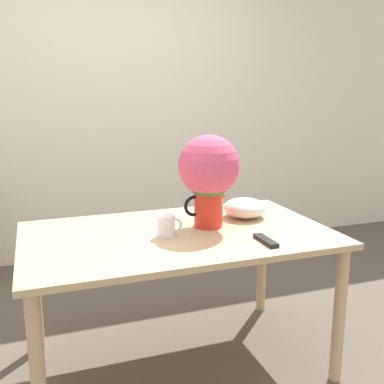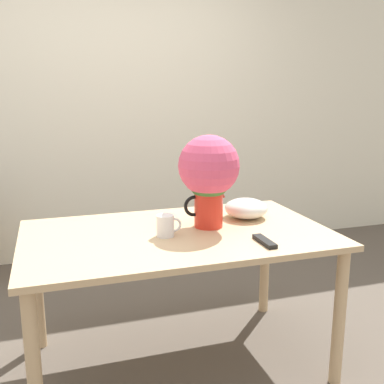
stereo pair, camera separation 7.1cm
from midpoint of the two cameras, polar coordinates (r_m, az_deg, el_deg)
ground_plane at (r=2.65m, az=-3.71°, el=-20.07°), size 12.00×12.00×0.00m
wall_back at (r=3.93m, az=-10.23°, el=10.55°), size 8.00×0.05×2.60m
table at (r=2.30m, az=-0.95°, el=-7.17°), size 1.53×0.92×0.74m
flower_vase at (r=2.30m, az=3.04°, el=2.46°), size 0.32×0.32×0.48m
coffee_mug at (r=2.20m, az=-2.40°, el=-4.29°), size 0.13×0.09×0.11m
white_bowl at (r=2.53m, az=7.69°, el=-2.06°), size 0.24×0.24×0.11m
remote_control at (r=2.14m, az=10.15°, el=-6.18°), size 0.04×0.18×0.02m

